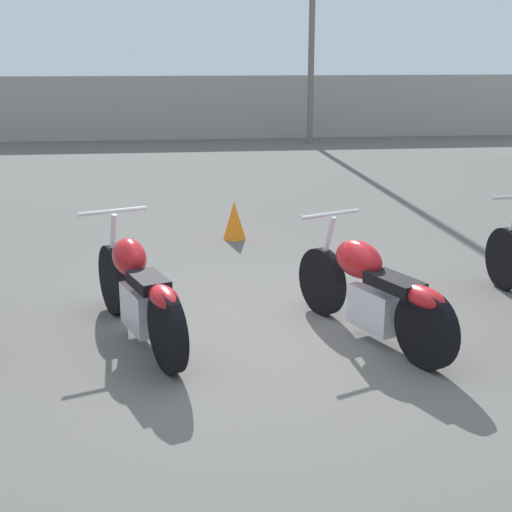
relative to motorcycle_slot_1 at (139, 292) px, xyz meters
The scene contains 5 objects.
ground_plane 1.12m from the motorcycle_slot_1, ahead, with size 60.00×60.00×0.00m, color #5B5954.
fence_back 14.75m from the motorcycle_slot_1, 85.97° to the left, with size 40.00×0.04×1.76m.
motorcycle_slot_1 is the anchor object (origin of this frame).
motorcycle_slot_2 1.99m from the motorcycle_slot_1, ahead, with size 0.98×1.91×1.00m.
traffic_cone_near 3.55m from the motorcycle_slot_1, 71.59° to the left, with size 0.30×0.30×0.51m.
Camera 1 is at (-0.73, -5.77, 2.40)m, focal length 50.00 mm.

